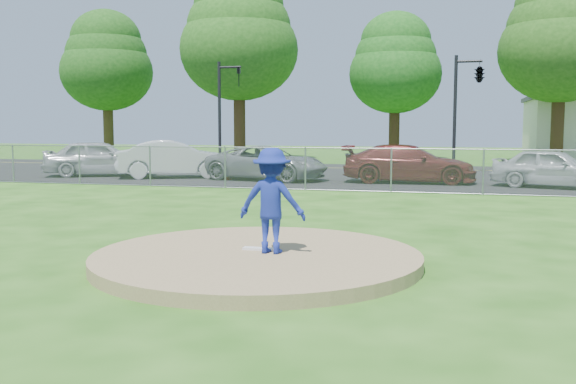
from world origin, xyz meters
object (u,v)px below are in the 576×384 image
Objects in this scene: tree_center at (395,63)px; pitcher at (272,201)px; tree_right at (561,35)px; tree_far_left at (106,60)px; parked_car_gray at (267,163)px; tree_left at (239,35)px; parked_car_pearl at (553,168)px; parked_car_white at (174,159)px; traffic_signal_center at (477,76)px; traffic_signal_left at (224,105)px; parked_car_darkred at (409,164)px; parked_car_silver at (99,158)px; traffic_cone at (226,171)px.

tree_center is 5.72× the size of pitcher.
tree_center is at bearing 168.69° from tree_right.
tree_far_left is 25.36m from parked_car_gray.
tree_center is (10.00, 3.00, -1.77)m from tree_left.
tree_center reaches higher than parked_car_pearl.
tree_left is at bearing -16.42° from parked_car_white.
tree_far_left is 22.50m from parked_car_white.
tree_left is 17.84m from traffic_signal_center.
traffic_signal_center is 11.23m from parked_car_gray.
tree_right is 2.08× the size of traffic_signal_center.
tree_right reaches higher than tree_far_left.
tree_left is 10.48m from traffic_signal_left.
traffic_signal_left is at bearing -66.98° from pitcher.
tree_right reaches higher than parked_car_darkred.
tree_center is (21.00, 1.00, -0.59)m from tree_far_left.
parked_car_darkred is (2.31, -18.07, -5.70)m from tree_center.
parked_car_silver is (-16.46, -6.11, -3.78)m from traffic_signal_center.
pitcher is at bearing -165.94° from parked_car_silver.
parked_car_darkred is at bearing -114.40° from parked_car_white.
traffic_signal_left is 8.00m from parked_car_gray.
tree_center is 1.76× the size of traffic_signal_center.
traffic_signal_center is 1.17× the size of parked_car_silver.
traffic_signal_center is (25.97, -11.00, -2.45)m from tree_far_left.
tree_far_left is 15.44× the size of traffic_cone.
parked_car_pearl reaches higher than traffic_cone.
parked_car_pearl is (28.56, -17.83, -6.33)m from tree_far_left.
parked_car_gray is 5.83m from parked_car_darkred.
tree_right is at bearing -28.63° from parked_car_gray.
tree_right is 2.74× the size of parked_car_pearl.
parked_car_gray is at bearing 105.03° from parked_car_pearl.
tree_center is at bearing 16.70° from tree_left.
tree_left reaches higher than traffic_signal_center.
parked_car_gray is at bearing -66.97° from tree_left.
pitcher reaches higher than parked_car_silver.
tree_center is 21.08m from parked_car_pearl.
tree_far_left reaches higher than traffic_cone.
parked_car_pearl is (17.56, -15.83, -7.51)m from tree_left.
traffic_signal_left reaches higher than parked_car_silver.
parked_car_gray is (4.24, -6.24, -2.64)m from traffic_signal_left.
traffic_cone is (-6.51, 15.50, -0.70)m from pitcher.
traffic_cone is (4.73, -15.45, -7.88)m from tree_left.
parked_car_darkred is (-2.66, -6.07, -3.84)m from traffic_signal_center.
tree_center is 0.85× the size of tree_right.
tree_far_left is 2.17× the size of parked_car_white.
tree_right is 24.96m from parked_car_white.
parked_car_pearl is (5.25, -0.76, -0.03)m from parked_car_darkred.
traffic_signal_left reaches higher than pitcher.
pitcher is 0.36× the size of parked_car_silver.
traffic_signal_center is at bearing -31.02° from tree_left.
tree_right is at bearing 2.86° from tree_left.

